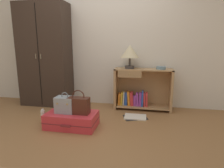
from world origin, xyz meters
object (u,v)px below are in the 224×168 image
object	(u,v)px
bowl	(161,68)
train_case	(65,104)
handbag	(79,105)
open_book_on_floor	(135,117)
bottle	(43,116)
table_lamp	(130,52)
wardrobe	(45,56)
bookshelf	(140,90)
suitcase_large	(72,120)

from	to	relation	value
bowl	train_case	xyz separation A→B (m)	(-1.38, -1.00, -0.45)
bowl	handbag	world-z (taller)	bowl
train_case	open_book_on_floor	world-z (taller)	train_case
bottle	table_lamp	bearing A→B (deg)	37.43
wardrobe	bookshelf	bearing A→B (deg)	1.87
table_lamp	handbag	bearing A→B (deg)	-121.81
bowl	handbag	distance (m)	1.61
suitcase_large	train_case	world-z (taller)	train_case
suitcase_large	bottle	distance (m)	0.50
bookshelf	handbag	world-z (taller)	bookshelf
wardrobe	bottle	size ratio (longest dim) A/B	8.84
suitcase_large	open_book_on_floor	size ratio (longest dim) A/B	1.65
handbag	bottle	size ratio (longest dim) A/B	1.56
table_lamp	train_case	world-z (taller)	table_lamp
bookshelf	bowl	bearing A→B (deg)	-3.52
bowl	wardrobe	bearing A→B (deg)	-178.98
bottle	suitcase_large	bearing A→B (deg)	-6.52
wardrobe	suitcase_large	xyz separation A→B (m)	(0.92, -0.97, -0.87)
bowl	open_book_on_floor	world-z (taller)	bowl
suitcase_large	handbag	distance (m)	0.26
bookshelf	open_book_on_floor	size ratio (longest dim) A/B	2.33
table_lamp	handbag	xyz separation A→B (m)	(-0.62, -1.00, -0.71)
bookshelf	train_case	world-z (taller)	bookshelf
suitcase_large	handbag	xyz separation A→B (m)	(0.11, 0.00, 0.23)
suitcase_large	train_case	distance (m)	0.25
wardrobe	bowl	size ratio (longest dim) A/B	11.82
bowl	bottle	distance (m)	2.13
bowl	bottle	bearing A→B (deg)	-152.07
table_lamp	bowl	world-z (taller)	table_lamp
table_lamp	open_book_on_floor	xyz separation A→B (m)	(0.16, -0.45, -1.04)
table_lamp	handbag	world-z (taller)	table_lamp
table_lamp	open_book_on_floor	distance (m)	1.15
bottle	bowl	bearing A→B (deg)	27.93
bookshelf	suitcase_large	distance (m)	1.41
train_case	handbag	size ratio (longest dim) A/B	0.88
bookshelf	table_lamp	bearing A→B (deg)	-172.23
suitcase_large	open_book_on_floor	xyz separation A→B (m)	(0.89, 0.54, -0.10)
bowl	suitcase_large	xyz separation A→B (m)	(-1.29, -1.00, -0.67)
bowl	handbag	bearing A→B (deg)	-139.53
train_case	handbag	xyz separation A→B (m)	(0.21, -0.00, 0.00)
bowl	open_book_on_floor	xyz separation A→B (m)	(-0.40, -0.46, -0.77)
bowl	suitcase_large	world-z (taller)	bowl
table_lamp	bowl	distance (m)	0.62
bottle	bookshelf	bearing A→B (deg)	34.00
suitcase_large	bookshelf	bearing A→B (deg)	47.49
table_lamp	train_case	distance (m)	1.48
table_lamp	wardrobe	bearing A→B (deg)	-178.88
handbag	open_book_on_floor	world-z (taller)	handbag
wardrobe	bowl	bearing A→B (deg)	1.02
open_book_on_floor	bowl	bearing A→B (deg)	48.90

